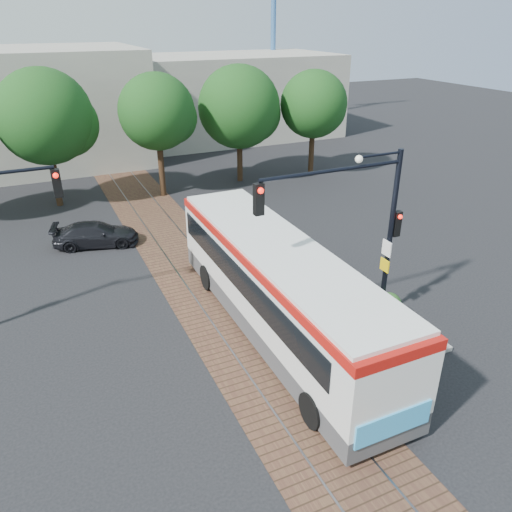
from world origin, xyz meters
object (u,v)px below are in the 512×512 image
object	(u,v)px
signal_pole_main	(363,215)
parked_car	(96,234)
city_bus	(278,284)
traffic_island	(376,310)

from	to	relation	value
signal_pole_main	parked_car	distance (m)	13.57
city_bus	signal_pole_main	xyz separation A→B (m)	(2.68, -0.76, 2.32)
city_bus	parked_car	size ratio (longest dim) A/B	3.11
city_bus	signal_pole_main	bearing A→B (deg)	-15.75
signal_pole_main	parked_car	world-z (taller)	signal_pole_main
city_bus	signal_pole_main	size ratio (longest dim) A/B	2.05
signal_pole_main	parked_car	size ratio (longest dim) A/B	1.52
city_bus	traffic_island	bearing A→B (deg)	-13.06
parked_car	city_bus	bearing A→B (deg)	-141.24
city_bus	traffic_island	world-z (taller)	city_bus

